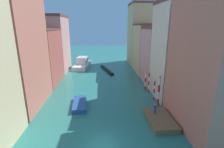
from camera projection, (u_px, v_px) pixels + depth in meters
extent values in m
plane|color=#28756B|center=(101.00, 79.00, 42.43)|extent=(154.00, 154.00, 0.00)
cube|color=#C6705B|center=(10.00, 40.00, 25.73)|extent=(7.77, 11.70, 21.73)
cube|color=#B25147|center=(40.00, 58.00, 38.43)|extent=(7.77, 11.49, 12.08)
cube|color=brown|center=(37.00, 29.00, 36.71)|extent=(7.93, 11.72, 0.41)
cube|color=tan|center=(53.00, 45.00, 49.10)|extent=(7.77, 11.36, 15.37)
cube|color=brown|center=(50.00, 16.00, 46.89)|extent=(7.93, 11.58, 0.68)
cube|color=#C6705B|center=(217.00, 63.00, 20.15)|extent=(7.77, 11.59, 17.37)
cube|color=beige|center=(178.00, 53.00, 30.21)|extent=(7.77, 8.20, 16.67)
cube|color=brown|center=(184.00, 1.00, 27.81)|extent=(7.93, 8.36, 0.71)
cube|color=tan|center=(161.00, 56.00, 39.19)|extent=(7.77, 8.81, 12.37)
cube|color=brown|center=(163.00, 27.00, 37.39)|extent=(7.93, 8.98, 0.65)
cube|color=#DBB77A|center=(149.00, 49.00, 48.92)|extent=(7.77, 11.12, 13.17)
cube|color=brown|center=(150.00, 25.00, 47.04)|extent=(7.93, 11.35, 0.45)
cube|color=#DBB77A|center=(141.00, 35.00, 58.52)|extent=(7.77, 10.17, 19.79)
cube|color=brown|center=(142.00, 4.00, 55.71)|extent=(7.93, 10.38, 0.64)
cube|color=brown|center=(160.00, 119.00, 23.51)|extent=(3.28, 6.10, 0.75)
cylinder|color=#234C93|center=(155.00, 109.00, 24.27)|extent=(0.36, 0.36, 1.27)
sphere|color=tan|center=(155.00, 104.00, 24.06)|extent=(0.26, 0.26, 0.26)
cylinder|color=red|center=(158.00, 102.00, 28.38)|extent=(0.36, 0.36, 1.23)
cylinder|color=white|center=(158.00, 95.00, 28.04)|extent=(0.36, 0.36, 1.23)
cylinder|color=red|center=(159.00, 88.00, 27.70)|extent=(0.36, 0.36, 1.23)
cylinder|color=white|center=(160.00, 81.00, 27.36)|extent=(0.36, 0.36, 1.23)
sphere|color=gold|center=(160.00, 77.00, 27.15)|extent=(0.40, 0.40, 0.40)
cylinder|color=red|center=(154.00, 98.00, 30.58)|extent=(0.28, 0.28, 0.71)
cylinder|color=white|center=(154.00, 94.00, 30.38)|extent=(0.28, 0.28, 0.71)
cylinder|color=red|center=(154.00, 91.00, 30.19)|extent=(0.28, 0.28, 0.71)
cylinder|color=white|center=(154.00, 87.00, 29.99)|extent=(0.28, 0.28, 0.71)
cylinder|color=red|center=(155.00, 83.00, 29.80)|extent=(0.28, 0.28, 0.71)
sphere|color=gold|center=(155.00, 81.00, 29.67)|extent=(0.31, 0.31, 0.31)
cylinder|color=red|center=(148.00, 91.00, 33.84)|extent=(0.26, 0.26, 0.83)
cylinder|color=white|center=(149.00, 87.00, 33.61)|extent=(0.26, 0.26, 0.83)
cylinder|color=red|center=(149.00, 83.00, 33.38)|extent=(0.26, 0.26, 0.83)
cylinder|color=white|center=(149.00, 79.00, 33.15)|extent=(0.26, 0.26, 0.83)
cylinder|color=red|center=(149.00, 75.00, 32.92)|extent=(0.26, 0.26, 0.83)
sphere|color=gold|center=(149.00, 72.00, 32.78)|extent=(0.28, 0.28, 0.28)
cylinder|color=red|center=(145.00, 88.00, 35.18)|extent=(0.32, 0.32, 0.91)
cylinder|color=white|center=(145.00, 84.00, 34.93)|extent=(0.32, 0.32, 0.91)
cylinder|color=red|center=(146.00, 80.00, 34.67)|extent=(0.32, 0.32, 0.91)
cylinder|color=white|center=(146.00, 76.00, 34.42)|extent=(0.32, 0.32, 0.91)
sphere|color=gold|center=(146.00, 73.00, 34.26)|extent=(0.35, 0.35, 0.35)
cube|color=white|center=(83.00, 65.00, 54.70)|extent=(5.46, 11.66, 1.26)
cube|color=silver|center=(82.00, 60.00, 54.22)|extent=(3.50, 4.61, 2.17)
cube|color=black|center=(107.00, 70.00, 50.66)|extent=(3.67, 10.79, 0.53)
cube|color=#234C93|center=(80.00, 104.00, 28.25)|extent=(2.59, 5.87, 0.74)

